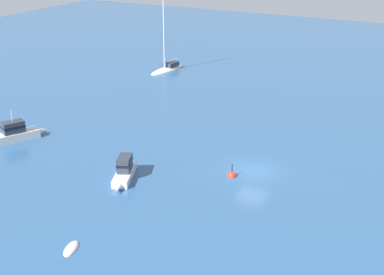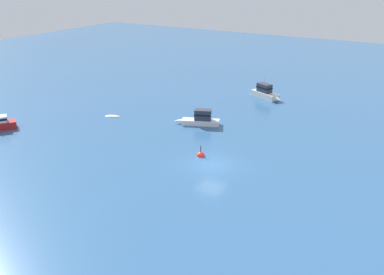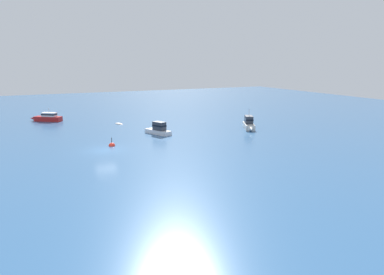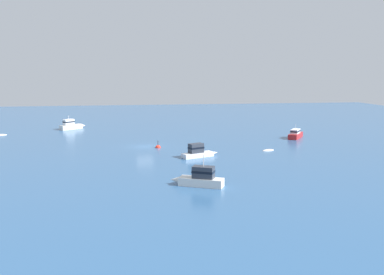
# 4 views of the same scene
# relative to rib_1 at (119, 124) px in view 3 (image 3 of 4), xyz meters

# --- Properties ---
(ground_plane) EXTENTS (164.45, 164.45, 0.00)m
(ground_plane) POSITION_rel_rib_1_xyz_m (-17.49, 6.13, 0.00)
(ground_plane) COLOR #2D5684
(rib_1) EXTENTS (2.18, 1.46, 0.42)m
(rib_1) POSITION_rel_rib_1_xyz_m (0.00, 0.00, 0.00)
(rib_1) COLOR silver
(rib_1) RESTS_ON ground
(cabin_cruiser) EXTENTS (5.44, 3.03, 1.88)m
(cabin_cruiser) POSITION_rel_rib_1_xyz_m (-10.89, -3.11, 0.72)
(cabin_cruiser) COLOR white
(cabin_cruiser) RESTS_ON ground
(cabin_cruiser_1) EXTENTS (5.46, 3.49, 3.19)m
(cabin_cruiser_1) POSITION_rel_rib_1_xyz_m (-13.23, -17.71, 0.80)
(cabin_cruiser_1) COLOR silver
(cabin_cruiser_1) RESTS_ON ground
(launch_1) EXTENTS (4.44, 5.57, 2.41)m
(launch_1) POSITION_rel_rib_1_xyz_m (8.68, 10.86, 0.66)
(launch_1) COLOR #B21E1E
(launch_1) RESTS_ON ground
(channel_buoy) EXTENTS (0.83, 0.83, 1.51)m
(channel_buoy) POSITION_rel_rib_1_xyz_m (-15.61, 4.91, 0.01)
(channel_buoy) COLOR red
(channel_buoy) RESTS_ON ground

